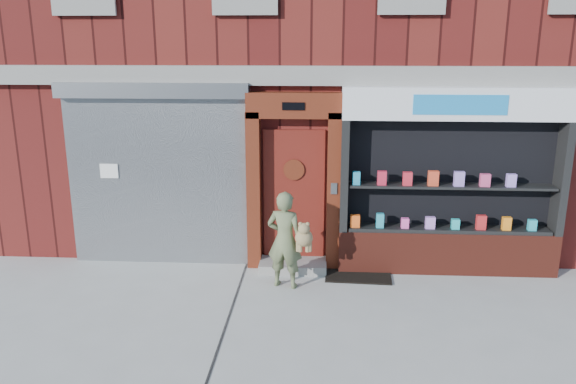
{
  "coord_description": "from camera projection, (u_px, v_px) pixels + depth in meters",
  "views": [
    {
      "loc": [
        -0.33,
        -6.95,
        3.66
      ],
      "look_at": [
        -0.79,
        1.0,
        1.52
      ],
      "focal_mm": 35.0,
      "sensor_mm": 36.0,
      "label": 1
    }
  ],
  "objects": [
    {
      "name": "red_door_bay",
      "position": [
        294.0,
        182.0,
        9.09
      ],
      "size": [
        1.52,
        0.58,
        2.9
      ],
      "color": "#531C0E",
      "rests_on": "ground"
    },
    {
      "name": "pharmacy_bay",
      "position": [
        450.0,
        190.0,
        8.92
      ],
      "size": [
        3.5,
        0.41,
        3.0
      ],
      "color": "maroon",
      "rests_on": "ground"
    },
    {
      "name": "building",
      "position": [
        337.0,
        26.0,
        12.37
      ],
      "size": [
        12.0,
        8.16,
        8.0
      ],
      "color": "#4B1311",
      "rests_on": "ground"
    },
    {
      "name": "ground",
      "position": [
        342.0,
        320.0,
        7.63
      ],
      "size": [
        80.0,
        80.0,
        0.0
      ],
      "primitive_type": "plane",
      "color": "#9E9E99",
      "rests_on": "ground"
    },
    {
      "name": "doormat",
      "position": [
        358.0,
        274.0,
        9.1
      ],
      "size": [
        1.08,
        0.78,
        0.03
      ],
      "primitive_type": "cube",
      "rotation": [
        0.0,
        0.0,
        -0.05
      ],
      "color": "black",
      "rests_on": "ground"
    },
    {
      "name": "shutter_bay",
      "position": [
        157.0,
        164.0,
        9.21
      ],
      "size": [
        3.1,
        0.3,
        3.04
      ],
      "color": "gray",
      "rests_on": "ground"
    },
    {
      "name": "woman",
      "position": [
        286.0,
        239.0,
        8.49
      ],
      "size": [
        0.74,
        0.49,
        1.51
      ],
      "color": "#5C6643",
      "rests_on": "ground"
    }
  ]
}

